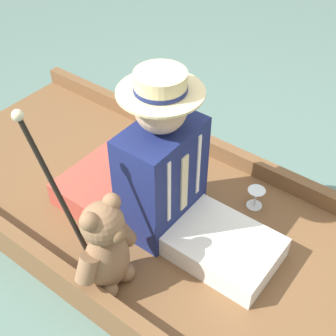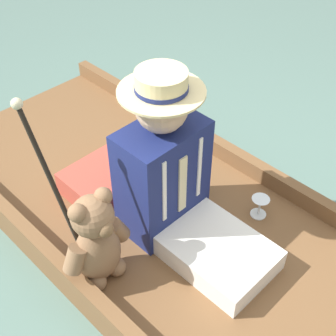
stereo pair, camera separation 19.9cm
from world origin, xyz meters
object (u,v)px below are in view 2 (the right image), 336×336
(teddy_bear, at_px, (97,242))
(walking_cane, at_px, (53,184))
(seated_person, at_px, (174,181))
(wine_glass, at_px, (260,203))

(teddy_bear, distance_m, walking_cane, 0.29)
(seated_person, xyz_separation_m, teddy_bear, (0.41, -0.03, -0.08))
(seated_person, xyz_separation_m, wine_glass, (-0.35, 0.23, -0.22))
(seated_person, relative_size, wine_glass, 7.45)
(seated_person, distance_m, walking_cane, 0.52)
(seated_person, relative_size, teddy_bear, 1.71)
(teddy_bear, distance_m, wine_glass, 0.81)
(seated_person, height_order, wine_glass, seated_person)
(walking_cane, bearing_deg, wine_glass, 151.69)
(seated_person, bearing_deg, teddy_bear, -8.84)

